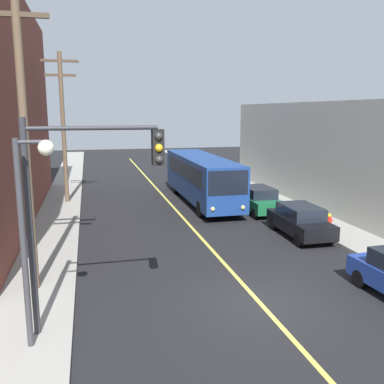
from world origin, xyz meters
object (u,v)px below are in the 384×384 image
(parked_car_black, at_px, (300,220))
(utility_pole_mid, at_px, (63,121))
(utility_pole_near, at_px, (24,121))
(street_lamp_left, at_px, (30,214))
(city_bus, at_px, (201,177))
(parked_car_green, at_px, (258,199))
(traffic_signal_left_corner, at_px, (87,186))
(fire_hydrant, at_px, (329,221))

(parked_car_black, height_order, utility_pole_mid, utility_pole_mid)
(utility_pole_near, distance_m, street_lamp_left, 4.58)
(parked_car_black, xyz_separation_m, utility_pole_mid, (-11.84, 10.98, 4.79))
(parked_car_black, relative_size, utility_pole_mid, 0.45)
(utility_pole_near, xyz_separation_m, utility_pole_mid, (0.46, 14.93, -0.35))
(city_bus, xyz_separation_m, parked_car_green, (2.69, -3.82, -0.98))
(parked_car_green, relative_size, utility_pole_near, 0.41)
(parked_car_green, height_order, utility_pole_mid, utility_pole_mid)
(utility_pole_near, xyz_separation_m, street_lamp_left, (0.53, -3.97, -2.23))
(parked_car_black, height_order, utility_pole_near, utility_pole_near)
(city_bus, distance_m, traffic_signal_left_corner, 18.36)
(city_bus, xyz_separation_m, traffic_signal_left_corner, (-7.61, -16.52, 2.49))
(parked_car_black, bearing_deg, fire_hydrant, 13.03)
(utility_pole_mid, height_order, fire_hydrant, utility_pole_mid)
(parked_car_green, bearing_deg, traffic_signal_left_corner, -129.04)
(city_bus, xyz_separation_m, utility_pole_mid, (-9.10, 1.73, 3.81))
(utility_pole_near, relative_size, traffic_signal_left_corner, 1.77)
(parked_car_green, distance_m, traffic_signal_left_corner, 16.72)
(street_lamp_left, bearing_deg, utility_pole_near, 97.65)
(street_lamp_left, bearing_deg, fire_hydrant, 31.41)
(parked_car_black, relative_size, fire_hydrant, 5.27)
(street_lamp_left, bearing_deg, parked_car_green, 48.71)
(utility_pole_mid, xyz_separation_m, fire_hydrant, (13.75, -10.54, -5.04))
(utility_pole_near, relative_size, fire_hydrant, 12.65)
(utility_pole_near, bearing_deg, utility_pole_mid, 88.23)
(city_bus, bearing_deg, utility_pole_near, -125.92)
(city_bus, height_order, street_lamp_left, street_lamp_left)
(utility_pole_near, height_order, utility_pole_mid, utility_pole_near)
(city_bus, bearing_deg, street_lamp_left, -117.75)
(street_lamp_left, bearing_deg, parked_car_black, 33.92)
(parked_car_black, distance_m, utility_pole_mid, 16.84)
(traffic_signal_left_corner, xyz_separation_m, street_lamp_left, (-1.42, -0.64, -0.56))
(street_lamp_left, relative_size, fire_hydrant, 6.55)
(parked_car_green, bearing_deg, fire_hydrant, -68.57)
(parked_car_black, bearing_deg, utility_pole_near, -162.22)
(parked_car_black, xyz_separation_m, traffic_signal_left_corner, (-10.35, -7.27, 3.46))
(utility_pole_mid, bearing_deg, city_bus, -10.78)
(parked_car_black, bearing_deg, utility_pole_mid, 137.14)
(city_bus, height_order, parked_car_green, city_bus)
(city_bus, bearing_deg, utility_pole_mid, 169.22)
(utility_pole_mid, distance_m, traffic_signal_left_corner, 18.36)
(utility_pole_near, height_order, traffic_signal_left_corner, utility_pole_near)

